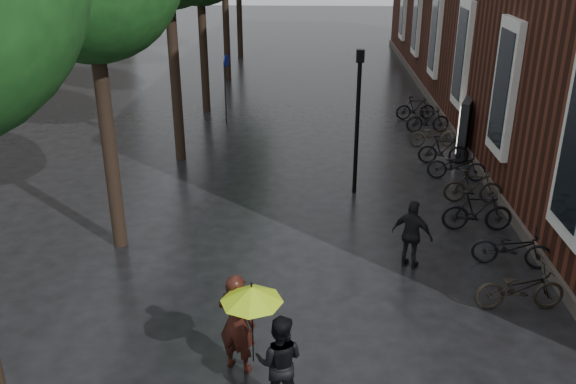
# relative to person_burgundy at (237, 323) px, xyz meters

# --- Properties ---
(person_burgundy) EXTENTS (0.77, 0.64, 1.80)m
(person_burgundy) POSITION_rel_person_burgundy_xyz_m (0.00, 0.00, 0.00)
(person_burgundy) COLOR black
(person_burgundy) RESTS_ON ground
(person_black) EXTENTS (0.82, 0.67, 1.57)m
(person_black) POSITION_rel_person_burgundy_xyz_m (0.74, -0.81, -0.11)
(person_black) COLOR black
(person_black) RESTS_ON ground
(lime_umbrella) EXTENTS (0.97, 0.97, 1.44)m
(lime_umbrella) POSITION_rel_person_burgundy_xyz_m (0.30, -0.43, 0.83)
(lime_umbrella) COLOR black
(lime_umbrella) RESTS_ON ground
(pedestrian_walking) EXTENTS (0.99, 0.79, 1.57)m
(pedestrian_walking) POSITION_rel_person_burgundy_xyz_m (3.36, 3.54, -0.12)
(pedestrian_walking) COLOR black
(pedestrian_walking) RESTS_ON ground
(parked_bicycles) EXTENTS (2.12, 13.88, 1.03)m
(parked_bicycles) POSITION_rel_person_burgundy_xyz_m (5.37, 8.17, -0.44)
(parked_bicycles) COLOR black
(parked_bicycles) RESTS_ON ground
(ad_lightbox) EXTENTS (0.29, 1.24, 1.87)m
(ad_lightbox) POSITION_rel_person_burgundy_xyz_m (6.12, 10.99, 0.04)
(ad_lightbox) COLOR black
(ad_lightbox) RESTS_ON ground
(lamp_post) EXTENTS (0.21, 0.21, 4.00)m
(lamp_post) POSITION_rel_person_burgundy_xyz_m (2.39, 7.70, 1.53)
(lamp_post) COLOR black
(lamp_post) RESTS_ON ground
(cycle_sign) EXTENTS (0.14, 0.48, 2.62)m
(cycle_sign) POSITION_rel_person_burgundy_xyz_m (-2.13, 14.54, 0.84)
(cycle_sign) COLOR #262628
(cycle_sign) RESTS_ON ground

